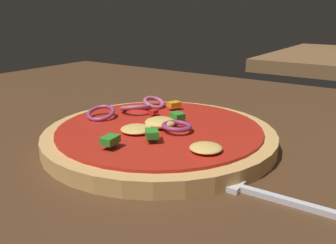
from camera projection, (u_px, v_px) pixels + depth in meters
The scene contains 3 objects.
dining_table at pixel (165, 156), 0.43m from camera, with size 1.18×0.84×0.04m.
pizza at pixel (158, 134), 0.41m from camera, with size 0.26×0.26×0.03m.
fork at pixel (278, 199), 0.29m from camera, with size 0.18×0.02×0.01m.
Camera 1 is at (0.23, -0.32, 0.19)m, focal length 38.48 mm.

